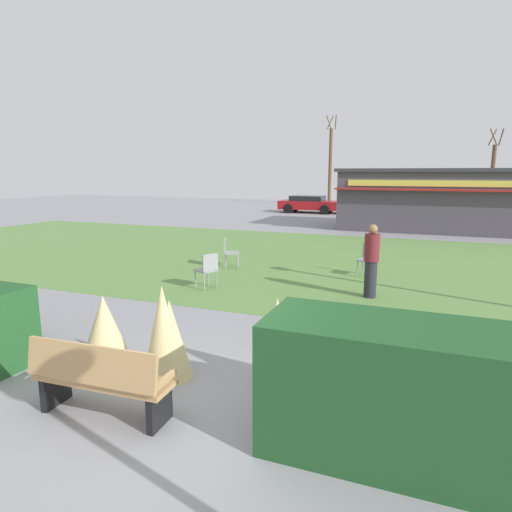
% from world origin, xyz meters
% --- Properties ---
extents(ground_plane, '(80.00, 80.00, 0.00)m').
position_xyz_m(ground_plane, '(0.00, 0.00, 0.00)').
color(ground_plane, gray).
extents(lawn_patch, '(36.00, 12.00, 0.01)m').
position_xyz_m(lawn_patch, '(0.00, 9.93, 0.00)').
color(lawn_patch, '#5B8442').
rests_on(lawn_patch, ground_plane).
extents(park_bench, '(1.72, 0.61, 0.95)m').
position_xyz_m(park_bench, '(-0.61, -0.22, 0.48)').
color(park_bench, tan).
rests_on(park_bench, ground_plane).
extents(hedge_right, '(2.46, 1.10, 1.39)m').
position_xyz_m(hedge_right, '(2.54, 0.30, 0.69)').
color(hedge_right, '#1E4C23').
rests_on(hedge_right, ground_plane).
extents(ornamental_grass_behind_left, '(0.63, 0.63, 1.21)m').
position_xyz_m(ornamental_grass_behind_left, '(1.00, 1.39, 0.60)').
color(ornamental_grass_behind_left, '#D1BC7F').
rests_on(ornamental_grass_behind_left, ground_plane).
extents(ornamental_grass_behind_right, '(0.63, 0.63, 1.33)m').
position_xyz_m(ornamental_grass_behind_right, '(-0.49, 0.92, 0.67)').
color(ornamental_grass_behind_right, '#D1BC7F').
rests_on(ornamental_grass_behind_right, ground_plane).
extents(ornamental_grass_behind_center, '(0.79, 0.79, 1.09)m').
position_xyz_m(ornamental_grass_behind_center, '(-1.49, 0.91, 0.55)').
color(ornamental_grass_behind_center, '#D1BC7F').
rests_on(ornamental_grass_behind_center, ground_plane).
extents(ornamental_grass_behind_far, '(0.61, 0.61, 1.12)m').
position_xyz_m(ornamental_grass_behind_far, '(-0.42, 0.98, 0.56)').
color(ornamental_grass_behind_far, '#D1BC7F').
rests_on(ornamental_grass_behind_far, ground_plane).
extents(trash_bin, '(0.52, 0.52, 0.76)m').
position_xyz_m(trash_bin, '(-3.83, 1.33, 0.38)').
color(trash_bin, '#2D4233').
rests_on(trash_bin, ground_plane).
extents(food_kiosk, '(10.74, 4.86, 3.01)m').
position_xyz_m(food_kiosk, '(3.73, 19.81, 1.52)').
color(food_kiosk, '#47424C').
rests_on(food_kiosk, ground_plane).
extents(cafe_chair_west, '(0.59, 0.59, 0.89)m').
position_xyz_m(cafe_chair_west, '(-2.17, 5.42, 0.53)').
color(cafe_chair_west, gray).
rests_on(cafe_chair_west, ground_plane).
extents(cafe_chair_east, '(0.57, 0.57, 0.89)m').
position_xyz_m(cafe_chair_east, '(-2.74, 7.84, 0.53)').
color(cafe_chair_east, gray).
rests_on(cafe_chair_east, ground_plane).
extents(cafe_chair_center, '(0.53, 0.53, 0.89)m').
position_xyz_m(cafe_chair_center, '(1.30, 8.31, 0.53)').
color(cafe_chair_center, gray).
rests_on(cafe_chair_center, ground_plane).
extents(person_strolling, '(0.34, 0.34, 1.69)m').
position_xyz_m(person_strolling, '(1.64, 6.13, 0.86)').
color(person_strolling, '#23232D').
rests_on(person_strolling, ground_plane).
extents(parked_car_west_slot, '(4.20, 2.06, 1.20)m').
position_xyz_m(parked_car_west_slot, '(-5.24, 26.62, 0.64)').
color(parked_car_west_slot, maroon).
rests_on(parked_car_west_slot, ground_plane).
extents(parked_car_center_slot, '(4.33, 2.31, 1.20)m').
position_xyz_m(parked_car_center_slot, '(0.00, 26.61, 0.64)').
color(parked_car_center_slot, black).
rests_on(parked_car_center_slot, ground_plane).
extents(parked_car_east_slot, '(4.23, 2.12, 1.20)m').
position_xyz_m(parked_car_east_slot, '(5.85, 26.62, 0.64)').
color(parked_car_east_slot, silver).
rests_on(parked_car_east_slot, ground_plane).
extents(tree_left_bg, '(0.91, 0.96, 5.73)m').
position_xyz_m(tree_left_bg, '(6.59, 30.51, 2.50)').
color(tree_left_bg, brown).
rests_on(tree_left_bg, ground_plane).
extents(tree_right_bg, '(0.91, 0.96, 7.54)m').
position_xyz_m(tree_right_bg, '(-5.44, 34.18, 3.40)').
color(tree_right_bg, brown).
rests_on(tree_right_bg, ground_plane).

